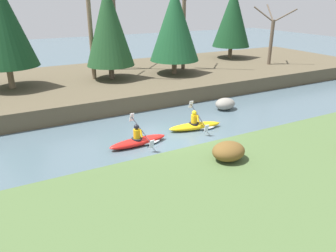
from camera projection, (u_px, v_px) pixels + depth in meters
The scene contains 15 objects.
ground_plane at pixel (172, 142), 14.98m from camera, with size 90.00×90.00×0.00m, color #4C606B.
riverbank_near at pixel (271, 204), 9.79m from camera, with size 44.00×7.88×0.77m.
riverbank_far at pixel (103, 84), 23.13m from camera, with size 44.00×11.26×0.97m.
conifer_tree_mid_left at pixel (1, 20), 18.66m from camera, with size 3.63×3.63×6.60m.
conifer_tree_centre at pixel (109, 25), 21.11m from camera, with size 3.17×3.17×6.11m.
conifer_tree_mid_right at pixel (175, 24), 22.73m from camera, with size 3.50×3.50×5.95m.
conifer_tree_right at pixel (233, 17), 28.88m from camera, with size 3.35×3.35×6.13m.
bare_tree_upstream at pixel (90, 26), 21.21m from camera, with size 4.02×3.97×7.33m.
bare_tree_mid_upstream at pixel (115, 26), 24.24m from camera, with size 3.76×3.71×6.84m.
bare_tree_mid_downstream at pixel (184, 26), 24.23m from camera, with size 3.74×3.70×6.80m.
bare_tree_downstream at pixel (271, 37), 26.51m from camera, with size 2.63×2.60×4.68m.
shrub_clump_second at pixel (228, 151), 11.53m from camera, with size 1.22×1.01×0.66m.
kayaker_lead at pixel (197, 125), 16.34m from camera, with size 2.80×2.07×1.20m.
kayaker_middle at pixel (140, 141), 14.61m from camera, with size 2.79×2.07×1.20m.
boulder_midstream at pixel (225, 104), 19.16m from camera, with size 1.22×0.96×0.69m.
Camera 1 is at (-6.62, -11.97, 6.14)m, focal length 35.00 mm.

